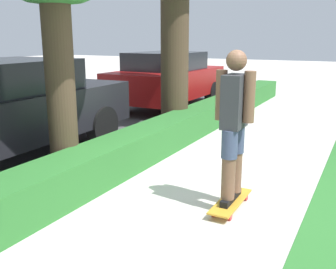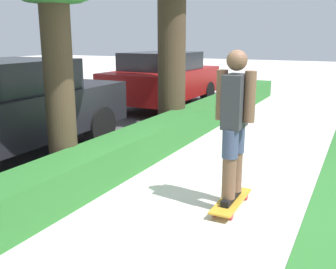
% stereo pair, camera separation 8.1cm
% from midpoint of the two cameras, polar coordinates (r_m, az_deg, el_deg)
% --- Properties ---
extents(ground_plane, '(60.00, 60.00, 0.00)m').
position_cam_midpoint_polar(ground_plane, '(4.70, 6.31, -9.65)').
color(ground_plane, beige).
extents(hedge_row, '(17.93, 0.60, 0.49)m').
position_cam_midpoint_polar(hedge_row, '(5.34, -9.97, -4.05)').
color(hedge_row, '#2D702D').
rests_on(hedge_row, ground_plane).
extents(skateboard, '(0.86, 0.24, 0.09)m').
position_cam_midpoint_polar(skateboard, '(4.55, 8.64, -9.56)').
color(skateboard, gold).
rests_on(skateboard, ground_plane).
extents(skater_person, '(0.49, 0.43, 1.66)m').
position_cam_midpoint_polar(skater_person, '(4.27, 9.07, 1.63)').
color(skater_person, black).
rests_on(skater_person, skateboard).
extents(parked_car_middle, '(4.31, 1.79, 1.54)m').
position_cam_midpoint_polar(parked_car_middle, '(6.55, -23.02, 3.52)').
color(parked_car_middle, black).
rests_on(parked_car_middle, ground_plane).
extents(parked_car_rear, '(3.84, 1.87, 1.49)m').
position_cam_midpoint_polar(parked_car_rear, '(10.74, -0.92, 8.08)').
color(parked_car_rear, maroon).
rests_on(parked_car_rear, ground_plane).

